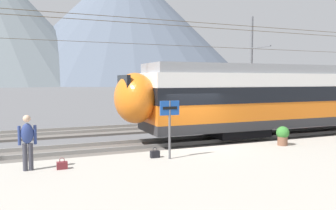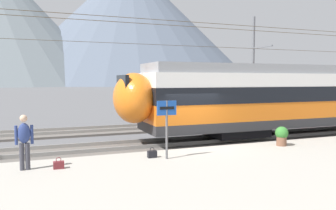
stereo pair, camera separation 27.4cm
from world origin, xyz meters
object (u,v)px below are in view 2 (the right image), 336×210
at_px(catenary_mast_far_side, 254,67).
at_px(potted_plant_platform_edge, 282,135).
at_px(handbag_beside_passenger, 59,165).
at_px(handbag_near_sign, 152,154).
at_px(platform_sign, 167,116).
at_px(passenger_walking, 24,139).

height_order(catenary_mast_far_side, potted_plant_platform_edge, catenary_mast_far_side).
height_order(handbag_beside_passenger, handbag_near_sign, handbag_near_sign).
relative_size(catenary_mast_far_side, potted_plant_platform_edge, 61.89).
distance_m(platform_sign, handbag_near_sign, 1.47).
bearing_deg(platform_sign, passenger_walking, 177.32).
height_order(passenger_walking, handbag_beside_passenger, passenger_walking).
distance_m(catenary_mast_far_side, platform_sign, 16.02).
bearing_deg(catenary_mast_far_side, potted_plant_platform_edge, -120.04).
distance_m(passenger_walking, handbag_beside_passenger, 1.29).
relative_size(platform_sign, passenger_walking, 1.20).
height_order(handbag_beside_passenger, potted_plant_platform_edge, potted_plant_platform_edge).
bearing_deg(potted_plant_platform_edge, platform_sign, -175.23).
xyz_separation_m(platform_sign, handbag_beside_passenger, (-3.58, -0.01, -1.37)).
bearing_deg(platform_sign, handbag_beside_passenger, -179.89).
relative_size(passenger_walking, handbag_near_sign, 4.52).
bearing_deg(handbag_beside_passenger, passenger_walking, 167.20).
xyz_separation_m(handbag_beside_passenger, handbag_near_sign, (3.16, 0.35, 0.01)).
bearing_deg(platform_sign, handbag_near_sign, 140.32).
bearing_deg(catenary_mast_far_side, passenger_walking, -145.90).
xyz_separation_m(passenger_walking, handbag_near_sign, (4.12, 0.13, -0.82)).
distance_m(platform_sign, passenger_walking, 4.58).
relative_size(platform_sign, handbag_beside_passenger, 5.69).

